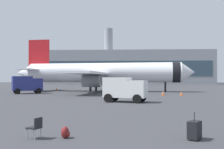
# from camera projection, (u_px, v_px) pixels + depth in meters

# --- Properties ---
(airplane_at_gate) EXTENTS (35.77, 32.34, 10.50)m
(airplane_at_gate) POSITION_uv_depth(u_px,v_px,m) (102.00, 73.00, 52.69)
(airplane_at_gate) COLOR white
(airplane_at_gate) RESTS_ON ground
(service_truck) EXTENTS (5.26, 4.27, 2.90)m
(service_truck) POSITION_uv_depth(u_px,v_px,m) (27.00, 84.00, 44.77)
(service_truck) COLOR navy
(service_truck) RESTS_ON ground
(cargo_van) EXTENTS (4.79, 3.38, 2.60)m
(cargo_van) POSITION_uv_depth(u_px,v_px,m) (125.00, 88.00, 28.13)
(cargo_van) COLOR white
(cargo_van) RESTS_ON ground
(safety_cone_near) EXTENTS (0.44, 0.44, 0.61)m
(safety_cone_near) POSITION_uv_depth(u_px,v_px,m) (113.00, 95.00, 34.91)
(safety_cone_near) COLOR #F2590C
(safety_cone_near) RESTS_ON ground
(safety_cone_mid) EXTENTS (0.44, 0.44, 0.59)m
(safety_cone_mid) POSITION_uv_depth(u_px,v_px,m) (181.00, 93.00, 39.61)
(safety_cone_mid) COLOR #F2590C
(safety_cone_mid) RESTS_ON ground
(safety_cone_far) EXTENTS (0.44, 0.44, 0.64)m
(safety_cone_far) POSITION_uv_depth(u_px,v_px,m) (163.00, 93.00, 39.73)
(safety_cone_far) COLOR #F2590C
(safety_cone_far) RESTS_ON ground
(safety_cone_outer) EXTENTS (0.44, 0.44, 0.61)m
(safety_cone_outer) POSITION_uv_depth(u_px,v_px,m) (57.00, 89.00, 57.58)
(safety_cone_outer) COLOR #F2590C
(safety_cone_outer) RESTS_ON ground
(rolling_suitcase) EXTENTS (0.68, 0.75, 1.10)m
(rolling_suitcase) POSITION_uv_depth(u_px,v_px,m) (194.00, 130.00, 10.65)
(rolling_suitcase) COLOR black
(rolling_suitcase) RESTS_ON ground
(traveller_backpack) EXTENTS (0.36, 0.40, 0.48)m
(traveller_backpack) POSITION_uv_depth(u_px,v_px,m) (65.00, 132.00, 10.93)
(traveller_backpack) COLOR maroon
(traveller_backpack) RESTS_ON ground
(gate_chair) EXTENTS (0.61, 0.61, 0.86)m
(gate_chair) POSITION_uv_depth(u_px,v_px,m) (36.00, 126.00, 10.83)
(gate_chair) COLOR black
(gate_chair) RESTS_ON ground
(terminal_building) EXTENTS (82.43, 20.01, 28.55)m
(terminal_building) POSITION_uv_depth(u_px,v_px,m) (129.00, 67.00, 137.42)
(terminal_building) COLOR gray
(terminal_building) RESTS_ON ground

